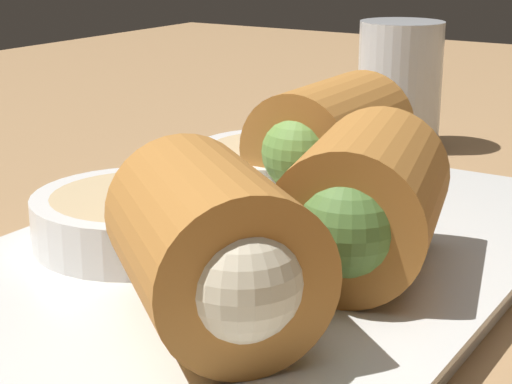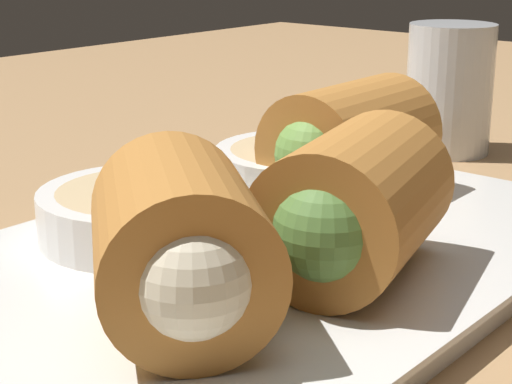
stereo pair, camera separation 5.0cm
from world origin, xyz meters
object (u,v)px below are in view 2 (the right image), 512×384
Objects in this scene: serving_plate at (256,259)px; dipping_bowl_far at (302,167)px; drinking_glass at (449,89)px; dipping_bowl_near at (142,211)px.

dipping_bowl_far reaches higher than serving_plate.
drinking_glass reaches higher than dipping_bowl_far.
dipping_bowl_near is 11.04cm from dipping_bowl_far.
serving_plate is at bearing -60.42° from dipping_bowl_near.
serving_plate is 3.57× the size of dipping_bowl_far.
dipping_bowl_near is 1.06× the size of drinking_glass.
dipping_bowl_far is 18.00cm from drinking_glass.
dipping_bowl_far is (11.00, -0.93, 0.00)cm from dipping_bowl_near.
drinking_glass reaches higher than serving_plate.
dipping_bowl_near is at bearing 119.58° from serving_plate.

